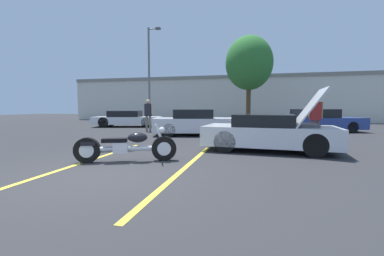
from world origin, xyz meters
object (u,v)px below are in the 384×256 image
object	(u,v)px
tree_background	(249,63)
parked_car_right_row	(317,121)
motorcycle	(126,147)
spectator_near_motorcycle	(148,113)
light_pole	(150,71)
parked_car_left_row	(127,119)
show_car_hood_open	(269,132)
spectator_by_show_car	(315,115)
parked_car_mid_row	(196,123)

from	to	relation	value
tree_background	parked_car_right_row	distance (m)	6.46
motorcycle	spectator_near_motorcycle	distance (m)	7.90
light_pole	parked_car_left_row	distance (m)	6.69
tree_background	parked_car_right_row	size ratio (longest dim) A/B	1.27
light_pole	show_car_hood_open	xyz separation A→B (m)	(9.69, -13.28, -4.01)
motorcycle	parked_car_right_row	distance (m)	11.75
light_pole	spectator_by_show_car	xyz separation A→B (m)	(11.49, -11.05, -3.50)
light_pole	parked_car_mid_row	world-z (taller)	light_pole
parked_car_mid_row	tree_background	bearing A→B (deg)	57.03
parked_car_right_row	tree_background	bearing A→B (deg)	122.40
tree_background	show_car_hood_open	size ratio (longest dim) A/B	1.56
tree_background	spectator_by_show_car	bearing A→B (deg)	-71.85
parked_car_right_row	spectator_near_motorcycle	xyz separation A→B (m)	(-9.14, -2.35, 0.48)
light_pole	show_car_hood_open	world-z (taller)	light_pole
motorcycle	spectator_by_show_car	world-z (taller)	spectator_by_show_car
tree_background	parked_car_right_row	world-z (taller)	tree_background
tree_background	spectator_near_motorcycle	distance (m)	8.53
show_car_hood_open	motorcycle	bearing A→B (deg)	-139.94
motorcycle	spectator_by_show_car	size ratio (longest dim) A/B	1.32
tree_background	parked_car_mid_row	xyz separation A→B (m)	(-2.35, -6.70, -3.89)
motorcycle	parked_car_mid_row	size ratio (longest dim) A/B	0.54
motorcycle	parked_car_mid_row	distance (m)	6.49
motorcycle	spectator_near_motorcycle	bearing A→B (deg)	87.00
light_pole	parked_car_mid_row	bearing A→B (deg)	-55.79
parked_car_mid_row	motorcycle	bearing A→B (deg)	-106.45
parked_car_mid_row	parked_car_left_row	world-z (taller)	parked_car_mid_row
parked_car_mid_row	parked_car_right_row	bearing A→B (deg)	14.30
tree_background	spectator_near_motorcycle	bearing A→B (deg)	-132.54
parked_car_left_row	spectator_by_show_car	world-z (taller)	spectator_by_show_car
show_car_hood_open	spectator_near_motorcycle	bearing A→B (deg)	146.31
tree_background	motorcycle	size ratio (longest dim) A/B	2.69
parked_car_mid_row	spectator_by_show_car	xyz separation A→B (m)	(5.08, -1.63, 0.49)
parked_car_left_row	spectator_by_show_car	bearing A→B (deg)	-41.29
light_pole	parked_car_left_row	size ratio (longest dim) A/B	1.69
show_car_hood_open	parked_car_right_row	xyz separation A→B (m)	(2.93, 7.15, 0.02)
motorcycle	tree_background	bearing A→B (deg)	56.16
light_pole	show_car_hood_open	distance (m)	16.92
light_pole	motorcycle	size ratio (longest dim) A/B	3.51
show_car_hood_open	spectator_near_motorcycle	xyz separation A→B (m)	(-6.21, 4.80, 0.50)
tree_background	parked_car_left_row	distance (m)	9.50
light_pole	show_car_hood_open	size ratio (longest dim) A/B	2.03
light_pole	tree_background	xyz separation A→B (m)	(8.76, -2.72, -0.09)
motorcycle	parked_car_left_row	size ratio (longest dim) A/B	0.48
motorcycle	spectator_near_motorcycle	xyz separation A→B (m)	(-2.61, 7.42, 0.69)
tree_background	parked_car_right_row	xyz separation A→B (m)	(3.86, -3.41, -3.90)
motorcycle	show_car_hood_open	distance (m)	4.46
parked_car_mid_row	spectator_near_motorcycle	world-z (taller)	spectator_near_motorcycle
tree_background	parked_car_mid_row	distance (m)	8.10
parked_car_left_row	spectator_near_motorcycle	world-z (taller)	spectator_near_motorcycle
parked_car_mid_row	parked_car_right_row	xyz separation A→B (m)	(6.21, 3.29, -0.01)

